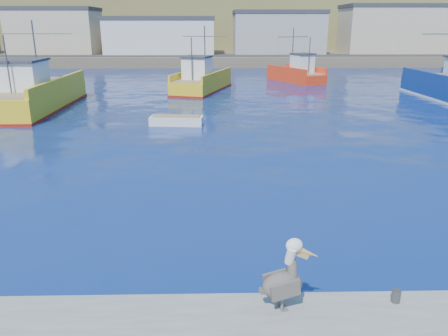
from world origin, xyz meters
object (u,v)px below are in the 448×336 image
trawler_yellow_a (33,95)px  pelican (285,279)px  boat_orange (297,73)px  trawler_yellow_b (201,81)px  skiff_mid (177,121)px

trawler_yellow_a → pelican: bearing=-59.4°
trawler_yellow_a → boat_orange: (23.95, 17.20, -0.14)m
trawler_yellow_b → pelican: 36.36m
trawler_yellow_b → pelican: bearing=-85.6°
trawler_yellow_a → pelican: (15.70, -26.55, 0.05)m
boat_orange → skiff_mid: bearing=-117.9°
trawler_yellow_a → trawler_yellow_b: trawler_yellow_a is taller
trawler_yellow_b → pelican: (2.76, -36.25, 0.23)m
trawler_yellow_a → skiff_mid: size_ratio=3.73×
boat_orange → trawler_yellow_a: bearing=-144.3°
trawler_yellow_a → skiff_mid: (11.69, -5.96, -0.91)m
skiff_mid → trawler_yellow_b: bearing=85.5°
skiff_mid → pelican: size_ratio=2.18×
boat_orange → pelican: 44.52m
trawler_yellow_a → boat_orange: trawler_yellow_a is taller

